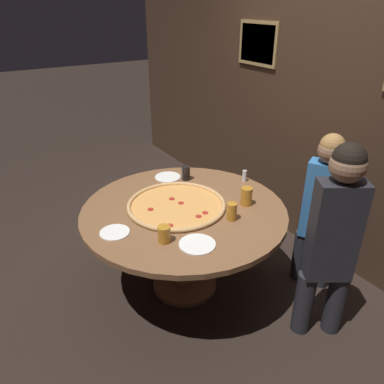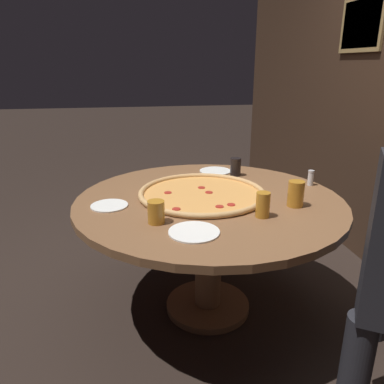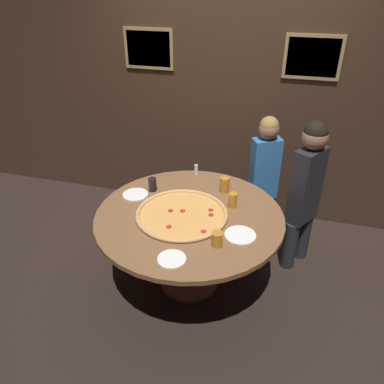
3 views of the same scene
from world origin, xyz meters
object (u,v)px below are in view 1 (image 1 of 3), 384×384
drink_cup_beside_pizza (232,212)px  condiment_shaker (244,176)px  white_plate_right_side (115,232)px  diner_side_right (333,235)px  dining_table (184,224)px  drink_cup_far_left (186,173)px  giant_pizza (176,205)px  diner_far_left (322,204)px  drink_cup_by_shaker (246,196)px  white_plate_far_back (197,244)px  white_plate_near_front (168,177)px  drink_cup_near_left (164,234)px

drink_cup_beside_pizza → condiment_shaker: size_ratio=1.32×
white_plate_right_side → diner_side_right: 1.41m
dining_table → drink_cup_far_left: (-0.42, 0.28, 0.20)m
giant_pizza → diner_far_left: (0.56, 0.96, -0.02)m
condiment_shaker → diner_far_left: size_ratio=0.07×
condiment_shaker → drink_cup_by_shaker: bearing=-37.6°
drink_cup_by_shaker → drink_cup_far_left: drink_cup_by_shaker is taller
drink_cup_far_left → diner_far_left: bearing=35.2°
giant_pizza → drink_cup_beside_pizza: size_ratio=5.78×
drink_cup_beside_pizza → drink_cup_far_left: 0.74m
white_plate_far_back → white_plate_near_front: 1.04m
giant_pizza → diner_far_left: bearing=59.8°
drink_cup_by_shaker → diner_side_right: (0.69, 0.13, -0.01)m
giant_pizza → white_plate_far_back: (0.50, -0.14, -0.01)m
white_plate_near_front → diner_far_left: (1.04, 0.76, -0.01)m
diner_far_left → diner_side_right: diner_side_right is taller
drink_cup_beside_pizza → diner_far_left: diner_far_left is taller
white_plate_right_side → diner_side_right: diner_side_right is taller
white_plate_right_side → diner_far_left: 1.56m
giant_pizza → drink_cup_by_shaker: drink_cup_by_shaker is taller
diner_side_right → drink_cup_far_left: bearing=-45.8°
drink_cup_beside_pizza → condiment_shaker: bearing=132.6°
giant_pizza → drink_cup_by_shaker: size_ratio=5.32×
drink_cup_beside_pizza → drink_cup_near_left: (-0.02, -0.53, -0.01)m
drink_cup_far_left → white_plate_right_side: (0.45, -0.83, -0.06)m
drink_cup_by_shaker → drink_cup_far_left: 0.64m
giant_pizza → diner_side_right: diner_side_right is taller
dining_table → drink_cup_near_left: size_ratio=13.71×
drink_cup_beside_pizza → diner_far_left: (0.19, 0.72, -0.07)m
white_plate_near_front → diner_side_right: bearing=15.4°
diner_side_right → condiment_shaker: bearing=-64.8°
dining_table → giant_pizza: bearing=-149.4°
drink_cup_near_left → diner_far_left: diner_far_left is taller
giant_pizza → drink_cup_near_left: drink_cup_near_left is taller
drink_cup_far_left → diner_far_left: (0.92, 0.65, -0.07)m
white_plate_right_side → white_plate_near_front: 0.92m
white_plate_right_side → drink_cup_beside_pizza: bearing=69.7°
dining_table → diner_far_left: 1.06m
drink_cup_near_left → diner_far_left: bearing=80.8°
drink_cup_by_shaker → white_plate_far_back: drink_cup_by_shaker is taller
dining_table → condiment_shaker: size_ratio=15.73×
diner_far_left → diner_side_right: size_ratio=0.91×
dining_table → white_plate_right_side: white_plate_right_side is taller
white_plate_right_side → diner_far_left: diner_far_left is taller
giant_pizza → white_plate_right_side: giant_pizza is taller
drink_cup_near_left → white_plate_right_side: bearing=-138.9°
drink_cup_by_shaker → diner_side_right: bearing=10.7°
dining_table → drink_cup_beside_pizza: drink_cup_beside_pizza is taller
drink_cup_far_left → diner_side_right: diner_side_right is taller
dining_table → drink_cup_beside_pizza: size_ratio=11.89×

